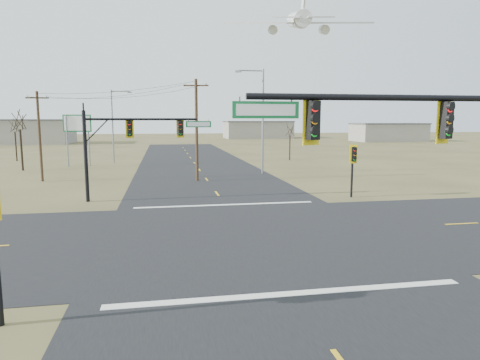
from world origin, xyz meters
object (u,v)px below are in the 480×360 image
(utility_pole_far, at_px, (40,135))
(highway_sign, at_px, (77,130))
(streetlight_a, at_px, (261,116))
(bare_tree_b, at_px, (14,125))
(mast_arm_far, at_px, (133,136))
(bare_tree_c, at_px, (290,130))
(bare_tree_a, at_px, (19,119))
(mast_arm_near, at_px, (451,142))
(pedestal_signal_ne, at_px, (353,158))
(streetlight_c, at_px, (114,122))
(utility_pole_near, at_px, (197,129))

(utility_pole_far, bearing_deg, highway_sign, 85.97)
(streetlight_a, height_order, bare_tree_b, streetlight_a)
(mast_arm_far, relative_size, bare_tree_c, 1.62)
(utility_pole_far, xyz_separation_m, bare_tree_a, (-4.52, 9.52, 1.40))
(mast_arm_near, xyz_separation_m, highway_sign, (-18.42, 43.85, -0.58))
(mast_arm_far, xyz_separation_m, streetlight_a, (12.20, 13.31, 1.53))
(mast_arm_far, distance_m, bare_tree_a, 24.79)
(pedestal_signal_ne, bearing_deg, highway_sign, 145.52)
(mast_arm_near, height_order, streetlight_c, streetlight_c)
(streetlight_c, bearing_deg, utility_pole_near, -77.09)
(pedestal_signal_ne, distance_m, utility_pole_near, 15.11)
(bare_tree_c, bearing_deg, bare_tree_a, -168.55)
(utility_pole_near, distance_m, bare_tree_c, 23.62)
(utility_pole_far, xyz_separation_m, streetlight_c, (4.91, 16.20, 1.02))
(mast_arm_near, bearing_deg, pedestal_signal_ne, 53.15)
(pedestal_signal_ne, relative_size, utility_pole_far, 0.47)
(highway_sign, bearing_deg, bare_tree_a, -142.56)
(mast_arm_near, xyz_separation_m, bare_tree_c, (9.43, 47.11, -0.74))
(bare_tree_c, bearing_deg, streetlight_c, -179.84)
(mast_arm_near, relative_size, highway_sign, 1.64)
(highway_sign, height_order, bare_tree_a, bare_tree_a)
(bare_tree_b, height_order, bare_tree_c, bare_tree_b)
(highway_sign, bearing_deg, bare_tree_c, 11.54)
(streetlight_a, xyz_separation_m, bare_tree_a, (-25.78, 7.40, -0.39))
(utility_pole_near, distance_m, bare_tree_b, 33.30)
(utility_pole_far, relative_size, highway_sign, 1.31)
(highway_sign, bearing_deg, streetlight_c, 43.53)
(streetlight_c, bearing_deg, bare_tree_a, -158.44)
(utility_pole_near, distance_m, highway_sign, 20.29)
(mast_arm_near, xyz_separation_m, streetlight_a, (1.91, 32.97, 1.09))
(highway_sign, xyz_separation_m, bare_tree_c, (27.85, 3.26, -0.15))
(pedestal_signal_ne, bearing_deg, bare_tree_c, 95.15)
(utility_pole_far, xyz_separation_m, highway_sign, (0.92, 13.00, 0.11))
(bare_tree_b, relative_size, bare_tree_c, 1.14)
(mast_arm_far, height_order, utility_pole_far, utility_pole_far)
(pedestal_signal_ne, xyz_separation_m, utility_pole_far, (-24.73, 12.98, 1.43))
(mast_arm_far, relative_size, highway_sign, 1.40)
(streetlight_a, height_order, bare_tree_c, streetlight_a)
(pedestal_signal_ne, xyz_separation_m, streetlight_a, (-3.47, 15.10, 3.22))
(streetlight_a, xyz_separation_m, streetlight_c, (-16.34, 14.07, -0.76))
(bare_tree_b, distance_m, bare_tree_c, 38.06)
(mast_arm_far, distance_m, bare_tree_c, 33.80)
(pedestal_signal_ne, distance_m, highway_sign, 35.27)
(highway_sign, distance_m, bare_tree_b, 13.10)
(mast_arm_far, bearing_deg, streetlight_a, 31.64)
(highway_sign, xyz_separation_m, bare_tree_a, (-5.44, -3.48, 1.28))
(utility_pole_near, xyz_separation_m, highway_sign, (-13.28, 15.32, -0.42))
(utility_pole_far, bearing_deg, pedestal_signal_ne, -27.70)
(pedestal_signal_ne, bearing_deg, bare_tree_a, 155.45)
(mast_arm_far, height_order, streetlight_c, streetlight_c)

